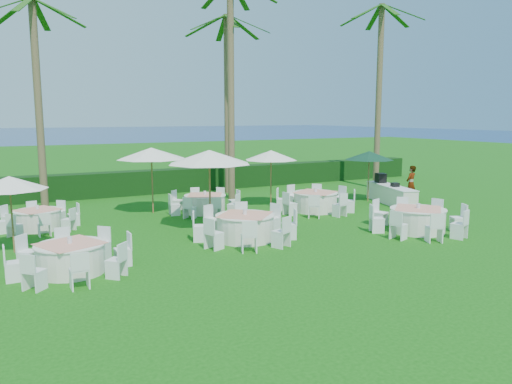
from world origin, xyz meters
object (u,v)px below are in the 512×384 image
at_px(umbrella_b, 209,157).
at_px(buffet_table, 390,194).
at_px(banquet_table_c, 418,219).
at_px(staff_person, 411,183).
at_px(banquet_table_b, 245,227).
at_px(umbrella_d, 271,155).
at_px(banquet_table_a, 71,257).
at_px(banquet_table_f, 315,201).
at_px(umbrella_a, 9,183).
at_px(umbrella_green, 369,156).
at_px(umbrella_c, 151,153).
at_px(banquet_table_d, 38,219).
at_px(banquet_table_e, 205,203).

height_order(umbrella_b, buffet_table, umbrella_b).
xyz_separation_m(banquet_table_c, staff_person, (4.37, 4.76, 0.40)).
bearing_deg(umbrella_b, banquet_table_b, -78.39).
xyz_separation_m(umbrella_b, staff_person, (10.55, 1.08, -1.72)).
height_order(banquet_table_c, umbrella_d, umbrella_d).
height_order(banquet_table_a, staff_person, staff_person).
bearing_deg(buffet_table, banquet_table_f, 179.57).
bearing_deg(umbrella_b, buffet_table, 6.37).
relative_size(banquet_table_c, umbrella_a, 1.43).
distance_m(umbrella_d, staff_person, 6.85).
bearing_deg(umbrella_green, umbrella_d, 167.51).
relative_size(banquet_table_a, buffet_table, 0.83).
bearing_deg(umbrella_d, banquet_table_f, -61.65).
bearing_deg(umbrella_d, buffet_table, -21.03).
relative_size(banquet_table_a, umbrella_green, 1.30).
relative_size(banquet_table_b, umbrella_c, 1.15).
distance_m(banquet_table_f, umbrella_b, 5.70).
height_order(banquet_table_c, umbrella_c, umbrella_c).
bearing_deg(umbrella_green, banquet_table_c, -114.54).
height_order(banquet_table_a, umbrella_d, umbrella_d).
bearing_deg(banquet_table_b, umbrella_green, 25.19).
relative_size(umbrella_a, staff_person, 1.35).
bearing_deg(banquet_table_d, banquet_table_c, -29.26).
height_order(banquet_table_f, umbrella_a, umbrella_a).
xyz_separation_m(umbrella_a, buffet_table, (15.53, 1.21, -1.61)).
height_order(buffet_table, staff_person, staff_person).
bearing_deg(umbrella_d, banquet_table_e, -177.81).
distance_m(banquet_table_e, umbrella_d, 3.68).
xyz_separation_m(banquet_table_e, umbrella_green, (7.81, -0.90, 1.75)).
bearing_deg(banquet_table_b, umbrella_c, 103.27).
bearing_deg(umbrella_green, umbrella_b, -167.25).
bearing_deg(umbrella_b, umbrella_c, 104.11).
distance_m(banquet_table_e, umbrella_green, 8.06).
bearing_deg(banquet_table_d, umbrella_c, 13.20).
relative_size(banquet_table_e, umbrella_green, 1.27).
height_order(banquet_table_c, banquet_table_e, banquet_table_c).
distance_m(umbrella_c, umbrella_d, 5.17).
distance_m(banquet_table_c, umbrella_b, 7.50).
bearing_deg(umbrella_a, banquet_table_d, 73.57).
relative_size(umbrella_c, buffet_table, 0.77).
xyz_separation_m(umbrella_b, umbrella_c, (-0.96, 3.83, -0.10)).
bearing_deg(staff_person, umbrella_green, -46.37).
distance_m(banquet_table_c, staff_person, 6.48).
xyz_separation_m(umbrella_c, buffet_table, (10.24, -2.80, -2.01)).
distance_m(umbrella_d, umbrella_green, 4.75).
bearing_deg(buffet_table, banquet_table_d, 173.16).
distance_m(banquet_table_f, staff_person, 5.38).
distance_m(banquet_table_b, banquet_table_c, 6.04).
relative_size(banquet_table_b, banquet_table_e, 1.09).
relative_size(umbrella_a, buffet_table, 0.62).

